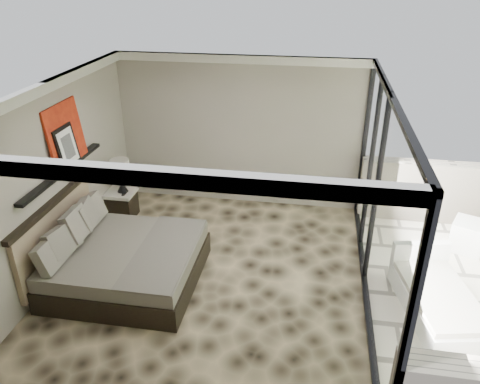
% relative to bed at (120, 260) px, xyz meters
% --- Properties ---
extents(floor, '(5.00, 5.00, 0.00)m').
position_rel_bed_xyz_m(floor, '(1.28, 0.31, -0.34)').
color(floor, black).
rests_on(floor, ground).
extents(ceiling, '(4.50, 5.00, 0.02)m').
position_rel_bed_xyz_m(ceiling, '(1.28, 0.31, 2.45)').
color(ceiling, silver).
rests_on(ceiling, back_wall).
extents(back_wall, '(4.50, 0.02, 2.80)m').
position_rel_bed_xyz_m(back_wall, '(1.28, 2.80, 1.06)').
color(back_wall, gray).
rests_on(back_wall, floor).
extents(left_wall, '(0.02, 5.00, 2.80)m').
position_rel_bed_xyz_m(left_wall, '(-0.96, 0.31, 1.06)').
color(left_wall, gray).
rests_on(left_wall, floor).
extents(glass_wall, '(0.08, 5.00, 2.80)m').
position_rel_bed_xyz_m(glass_wall, '(3.53, 0.31, 1.06)').
color(glass_wall, white).
rests_on(glass_wall, floor).
extents(terrace_slab, '(3.00, 5.00, 0.12)m').
position_rel_bed_xyz_m(terrace_slab, '(5.03, 0.31, -0.40)').
color(terrace_slab, beige).
rests_on(terrace_slab, ground).
extents(picture_ledge, '(0.12, 2.20, 0.05)m').
position_rel_bed_xyz_m(picture_ledge, '(-0.90, 0.41, 1.16)').
color(picture_ledge, black).
rests_on(picture_ledge, left_wall).
extents(bed, '(2.08, 2.02, 1.15)m').
position_rel_bed_xyz_m(bed, '(0.00, 0.00, 0.00)').
color(bed, black).
rests_on(bed, floor).
extents(nightstand, '(0.65, 0.65, 0.50)m').
position_rel_bed_xyz_m(nightstand, '(-0.72, 1.79, -0.09)').
color(nightstand, black).
rests_on(nightstand, floor).
extents(table_lamp, '(0.33, 0.33, 0.61)m').
position_rel_bed_xyz_m(table_lamp, '(-0.67, 1.79, 0.57)').
color(table_lamp, black).
rests_on(table_lamp, nightstand).
extents(abstract_canvas, '(0.13, 0.90, 0.90)m').
position_rel_bed_xyz_m(abstract_canvas, '(-0.92, 0.66, 1.64)').
color(abstract_canvas, '#AF190F').
rests_on(abstract_canvas, picture_ledge).
extents(framed_print, '(0.11, 0.50, 0.60)m').
position_rel_bed_xyz_m(framed_print, '(-0.86, 0.55, 1.49)').
color(framed_print, black).
rests_on(framed_print, picture_ledge).
extents(ottoman, '(0.65, 0.65, 0.50)m').
position_rel_bed_xyz_m(ottoman, '(5.22, 1.71, -0.09)').
color(ottoman, white).
rests_on(ottoman, terrace_slab).
extents(lounger, '(1.12, 1.76, 0.64)m').
position_rel_bed_xyz_m(lounger, '(4.42, 0.03, -0.14)').
color(lounger, white).
rests_on(lounger, terrace_slab).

